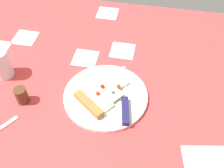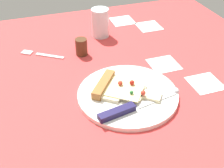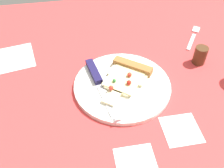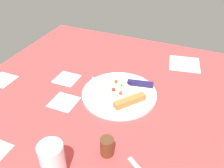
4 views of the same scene
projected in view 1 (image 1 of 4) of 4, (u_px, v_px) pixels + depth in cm
name	position (u px, v px, depth cm)	size (l,w,h in cm)	color
ground_plane	(87.00, 95.00, 89.88)	(112.45, 112.45, 3.00)	#D13838
plate	(106.00, 96.00, 86.98)	(27.54, 27.54, 1.29)	white
pizza_slice	(100.00, 97.00, 84.78)	(16.79, 18.55, 2.63)	beige
knife	(125.00, 99.00, 84.43)	(6.53, 23.97, 2.45)	silver
drinking_glass	(1.00, 64.00, 90.36)	(6.40, 6.40, 10.46)	silver
pepper_shaker	(22.00, 95.00, 84.29)	(3.95, 3.95, 5.76)	#4C2D19
napkin	(209.00, 168.00, 71.24)	(13.00, 13.00, 0.40)	white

